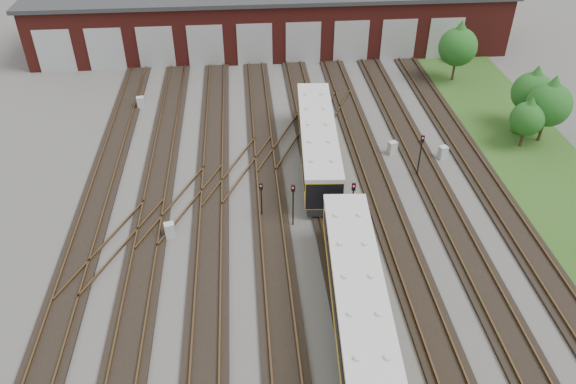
{
  "coord_description": "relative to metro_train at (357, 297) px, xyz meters",
  "views": [
    {
      "loc": [
        -3.39,
        -21.55,
        23.59
      ],
      "look_at": [
        -0.81,
        8.25,
        2.0
      ],
      "focal_mm": 35.0,
      "sensor_mm": 36.0,
      "label": 1
    }
  ],
  "objects": [
    {
      "name": "maintenance_shed",
      "position": [
        -2.01,
        41.24,
        1.35
      ],
      "size": [
        51.0,
        12.5,
        6.35
      ],
      "color": "#591B16",
      "rests_on": "ground"
    },
    {
      "name": "bush_1",
      "position": [
        17.55,
        19.22,
        -1.16
      ],
      "size": [
        1.39,
        1.39,
        1.39
      ],
      "primitive_type": "sphere",
      "color": "#144513",
      "rests_on": "ground"
    },
    {
      "name": "tree_2",
      "position": [
        18.4,
        20.21,
        1.71
      ],
      "size": [
        3.35,
        3.35,
        5.55
      ],
      "color": "#312516",
      "rests_on": "ground"
    },
    {
      "name": "relay_cabinet_4",
      "position": [
        9.86,
        15.76,
        -1.33
      ],
      "size": [
        0.75,
        0.68,
        1.04
      ],
      "primitive_type": "cube",
      "rotation": [
        0.0,
        0.0,
        0.29
      ],
      "color": "#AEB0B3",
      "rests_on": "ground"
    },
    {
      "name": "signal_mast_2",
      "position": [
        1.31,
        8.41,
        0.2
      ],
      "size": [
        0.29,
        0.27,
        3.21
      ],
      "rotation": [
        0.0,
        0.0,
        -0.25
      ],
      "color": "black",
      "rests_on": "ground"
    },
    {
      "name": "grass_verge",
      "position": [
        17.0,
        11.26,
        -1.83
      ],
      "size": [
        8.0,
        55.0,
        0.05
      ],
      "primitive_type": "cube",
      "color": "#264B19",
      "rests_on": "ground"
    },
    {
      "name": "relay_cabinet_1",
      "position": [
        -14.68,
        26.38,
        -1.3
      ],
      "size": [
        0.75,
        0.66,
        1.1
      ],
      "primitive_type": "cube",
      "rotation": [
        0.0,
        0.0,
        0.18
      ],
      "color": "#AEB0B3",
      "rests_on": "ground"
    },
    {
      "name": "tree_0",
      "position": [
        15.3,
        29.76,
        2.05
      ],
      "size": [
        3.67,
        3.67,
        6.07
      ],
      "color": "#312516",
      "rests_on": "ground"
    },
    {
      "name": "track_network",
      "position": [
        -2.17,
        1.85,
        -1.75
      ],
      "size": [
        30.4,
        70.0,
        0.33
      ],
      "color": "black",
      "rests_on": "ground"
    },
    {
      "name": "signal_mast_1",
      "position": [
        -2.56,
        8.55,
        0.18
      ],
      "size": [
        0.28,
        0.27,
        3.2
      ],
      "rotation": [
        0.0,
        0.0,
        -0.43
      ],
      "color": "black",
      "rests_on": "ground"
    },
    {
      "name": "tree_3",
      "position": [
        16.69,
        16.94,
        0.99
      ],
      "size": [
        2.67,
        2.67,
        4.43
      ],
      "color": "#312516",
      "rests_on": "ground"
    },
    {
      "name": "tree_1",
      "position": [
        18.57,
        17.67,
        1.88
      ],
      "size": [
        3.51,
        3.51,
        5.82
      ],
      "color": "#312516",
      "rests_on": "ground"
    },
    {
      "name": "relay_cabinet_2",
      "position": [
        -10.57,
        8.02,
        -1.33
      ],
      "size": [
        0.74,
        0.66,
        1.06
      ],
      "primitive_type": "cube",
      "rotation": [
        0.0,
        0.0,
        0.23
      ],
      "color": "#AEB0B3",
      "rests_on": "ground"
    },
    {
      "name": "signal_mast_0",
      "position": [
        -4.57,
        9.62,
        -0.12
      ],
      "size": [
        0.25,
        0.23,
        2.7
      ],
      "rotation": [
        0.0,
        0.0,
        -0.24
      ],
      "color": "black",
      "rests_on": "ground"
    },
    {
      "name": "bush_2",
      "position": [
        17.0,
        34.47,
        -0.99
      ],
      "size": [
        1.73,
        1.73,
        1.73
      ],
      "primitive_type": "sphere",
      "color": "#144513",
      "rests_on": "ground"
    },
    {
      "name": "relay_cabinet_3",
      "position": [
        6.1,
        16.77,
        -1.33
      ],
      "size": [
        0.77,
        0.71,
        1.05
      ],
      "primitive_type": "cube",
      "rotation": [
        0.0,
        0.0,
        0.34
      ],
      "color": "#AEB0B3",
      "rests_on": "ground"
    },
    {
      "name": "signal_mast_3",
      "position": [
        7.22,
        13.5,
        0.34
      ],
      "size": [
        0.29,
        0.27,
        3.46
      ],
      "rotation": [
        0.0,
        0.0,
        -0.25
      ],
      "color": "black",
      "rests_on": "ground"
    },
    {
      "name": "metro_train",
      "position": [
        0.0,
        0.0,
        0.0
      ],
      "size": [
        3.57,
        46.56,
        2.98
      ],
      "rotation": [
        0.0,
        0.0,
        -0.07
      ],
      "color": "black",
      "rests_on": "ground"
    },
    {
      "name": "ground",
      "position": [
        -2.0,
        1.26,
        -1.86
      ],
      "size": [
        120.0,
        120.0,
        0.0
      ],
      "primitive_type": "plane",
      "color": "#44423F",
      "rests_on": "ground"
    }
  ]
}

